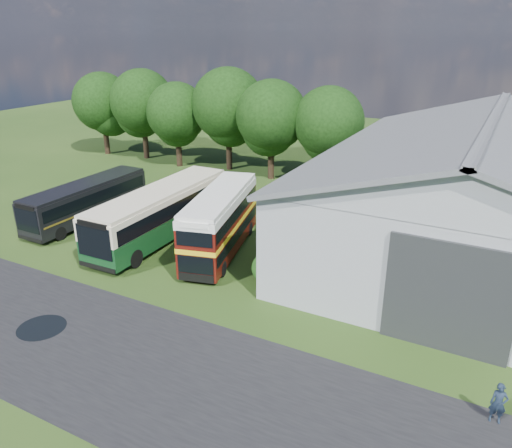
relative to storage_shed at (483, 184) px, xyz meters
The scene contains 17 objects.
ground 22.31m from the storage_shed, 133.18° to the right, with size 120.00×120.00×0.00m, color #203B12.
asphalt_road 22.84m from the storage_shed, 122.30° to the right, with size 60.00×8.00×0.02m, color black.
puddle 25.50m from the storage_shed, 130.99° to the right, with size 2.20×2.20×0.01m, color black.
storage_shed is the anchor object (origin of this frame).
tree_far_left 38.86m from the storage_shed, 168.09° to the left, with size 6.12×6.12×8.64m.
tree_left_a 34.12m from the storage_shed, 165.53° to the left, with size 6.46×6.46×9.12m.
tree_left_b 29.01m from the storage_shed, 164.98° to the left, with size 5.78×5.78×8.16m.
tree_mid 24.71m from the storage_shed, 159.03° to the left, with size 6.80×6.80×9.60m.
tree_right_a 19.68m from the storage_shed, 156.53° to the left, with size 6.26×6.26×8.83m.
tree_right_b 15.65m from the storage_shed, 146.47° to the left, with size 5.98×5.98×8.45m.
shrub_front 14.33m from the storage_shed, 133.27° to the right, with size 1.70×1.70×1.70m, color #194714.
shrub_mid 13.02m from the storage_shed, 139.65° to the right, with size 1.60×1.60×1.60m, color #194714.
shrub_back 11.90m from the storage_shed, 147.52° to the right, with size 1.80×1.80×1.80m, color #194714.
bus_green_single 19.94m from the storage_shed, 156.61° to the right, with size 3.04×12.06×3.31m.
bus_maroon_double 15.90m from the storage_shed, 149.56° to the right, with size 4.47×9.29×3.87m.
bus_dark_single 26.15m from the storage_shed, 162.62° to the right, with size 2.37×10.06×2.77m.
visitor_a 16.12m from the storage_shed, 81.26° to the right, with size 0.57×0.38×1.57m, color #172233.
Camera 1 is at (16.43, -15.66, 12.93)m, focal length 35.00 mm.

